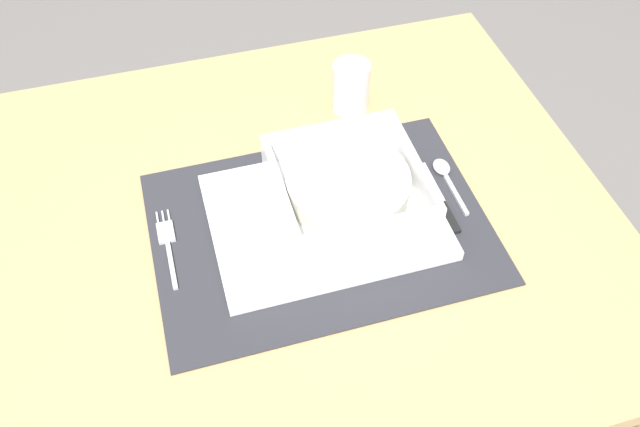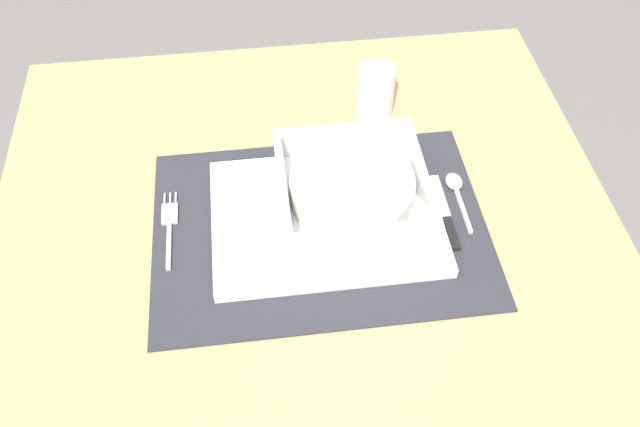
% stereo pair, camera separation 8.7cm
% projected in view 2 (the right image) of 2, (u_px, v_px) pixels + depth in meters
% --- Properties ---
extents(ground_plane, '(6.00, 6.00, 0.00)m').
position_uv_depth(ground_plane, '(310.00, 418.00, 1.46)').
color(ground_plane, slate).
extents(dining_table, '(0.86, 0.77, 0.71)m').
position_uv_depth(dining_table, '(306.00, 257.00, 1.00)').
color(dining_table, tan).
rests_on(dining_table, ground).
extents(placemat, '(0.45, 0.32, 0.00)m').
position_uv_depth(placemat, '(320.00, 227.00, 0.90)').
color(placemat, '#2D2D33').
rests_on(placemat, dining_table).
extents(serving_plate, '(0.31, 0.23, 0.02)m').
position_uv_depth(serving_plate, '(326.00, 217.00, 0.90)').
color(serving_plate, white).
rests_on(serving_plate, placemat).
extents(porridge_bowl, '(0.19, 0.19, 0.06)m').
position_uv_depth(porridge_bowl, '(352.00, 191.00, 0.88)').
color(porridge_bowl, white).
rests_on(porridge_bowl, serving_plate).
extents(fork, '(0.02, 0.13, 0.00)m').
position_uv_depth(fork, '(170.00, 223.00, 0.90)').
color(fork, silver).
rests_on(fork, placemat).
extents(spoon, '(0.02, 0.11, 0.01)m').
position_uv_depth(spoon, '(456.00, 187.00, 0.93)').
color(spoon, silver).
rests_on(spoon, placemat).
extents(butter_knife, '(0.01, 0.13, 0.01)m').
position_uv_depth(butter_knife, '(446.00, 216.00, 0.90)').
color(butter_knife, black).
rests_on(butter_knife, placemat).
extents(bread_knife, '(0.01, 0.13, 0.01)m').
position_uv_depth(bread_knife, '(432.00, 223.00, 0.89)').
color(bread_knife, '#59331E').
rests_on(bread_knife, placemat).
extents(drinking_glass, '(0.06, 0.06, 0.08)m').
position_uv_depth(drinking_glass, '(375.00, 94.00, 1.02)').
color(drinking_glass, white).
rests_on(drinking_glass, dining_table).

